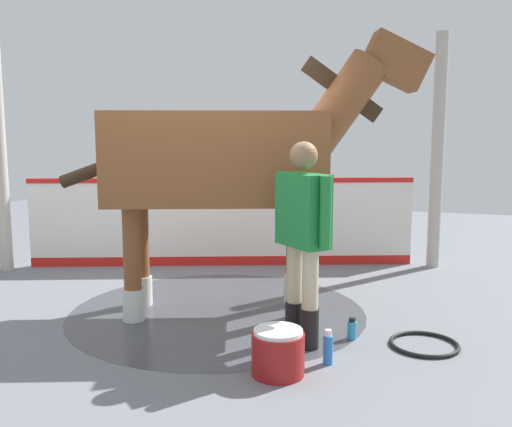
{
  "coord_description": "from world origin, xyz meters",
  "views": [
    {
      "loc": [
        -2.33,
        4.74,
        1.7
      ],
      "look_at": [
        -0.84,
        0.22,
        1.02
      ],
      "focal_mm": 38.87,
      "sensor_mm": 36.0,
      "label": 1
    }
  ],
  "objects_px": {
    "handler": "(303,230)",
    "hose_coil": "(424,344)",
    "wash_bucket": "(278,352)",
    "bottle_spray": "(328,348)",
    "horse": "(231,161)",
    "bottle_shampoo": "(352,329)"
  },
  "relations": [
    {
      "from": "wash_bucket",
      "to": "bottle_spray",
      "type": "xyz_separation_m",
      "value": [
        -0.3,
        -0.29,
        -0.04
      ]
    },
    {
      "from": "bottle_spray",
      "to": "hose_coil",
      "type": "xyz_separation_m",
      "value": [
        -0.68,
        -0.59,
        -0.1
      ]
    },
    {
      "from": "bottle_spray",
      "to": "handler",
      "type": "bearing_deg",
      "value": -49.72
    },
    {
      "from": "bottle_shampoo",
      "to": "hose_coil",
      "type": "distance_m",
      "value": 0.59
    },
    {
      "from": "handler",
      "to": "bottle_shampoo",
      "type": "distance_m",
      "value": 0.97
    },
    {
      "from": "horse",
      "to": "wash_bucket",
      "type": "relative_size",
      "value": 8.67
    },
    {
      "from": "handler",
      "to": "hose_coil",
      "type": "relative_size",
      "value": 2.95
    },
    {
      "from": "wash_bucket",
      "to": "bottle_shampoo",
      "type": "relative_size",
      "value": 2.07
    },
    {
      "from": "handler",
      "to": "wash_bucket",
      "type": "distance_m",
      "value": 1.0
    },
    {
      "from": "horse",
      "to": "hose_coil",
      "type": "height_order",
      "value": "horse"
    },
    {
      "from": "handler",
      "to": "hose_coil",
      "type": "bearing_deg",
      "value": 146.06
    },
    {
      "from": "wash_bucket",
      "to": "bottle_shampoo",
      "type": "distance_m",
      "value": 0.95
    },
    {
      "from": "handler",
      "to": "hose_coil",
      "type": "xyz_separation_m",
      "value": [
        -0.96,
        -0.26,
        -0.93
      ]
    },
    {
      "from": "handler",
      "to": "hose_coil",
      "type": "height_order",
      "value": "handler"
    },
    {
      "from": "handler",
      "to": "wash_bucket",
      "type": "xyz_separation_m",
      "value": [
        0.02,
        0.62,
        -0.78
      ]
    },
    {
      "from": "handler",
      "to": "bottle_shampoo",
      "type": "bearing_deg",
      "value": 163.15
    },
    {
      "from": "handler",
      "to": "bottle_spray",
      "type": "xyz_separation_m",
      "value": [
        -0.28,
        0.33,
        -0.82
      ]
    },
    {
      "from": "horse",
      "to": "wash_bucket",
      "type": "height_order",
      "value": "horse"
    },
    {
      "from": "horse",
      "to": "hose_coil",
      "type": "xyz_separation_m",
      "value": [
        -1.8,
        0.35,
        -1.44
      ]
    },
    {
      "from": "horse",
      "to": "bottle_spray",
      "type": "relative_size",
      "value": 12.37
    },
    {
      "from": "bottle_spray",
      "to": "bottle_shampoo",
      "type": "bearing_deg",
      "value": -99.42
    },
    {
      "from": "wash_bucket",
      "to": "horse",
      "type": "bearing_deg",
      "value": -56.43
    }
  ]
}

